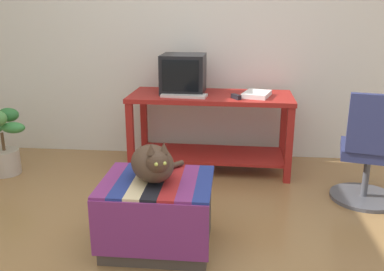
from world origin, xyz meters
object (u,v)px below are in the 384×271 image
(stapler, at_px, (236,97))
(ottoman_with_blanket, at_px, (158,213))
(office_chair, at_px, (369,156))
(desk, at_px, (211,118))
(potted_plant, at_px, (3,142))
(tv_monitor, at_px, (183,74))
(book, at_px, (257,94))
(keyboard, at_px, (184,95))
(cat, at_px, (153,163))

(stapler, bearing_deg, ottoman_with_blanket, -145.92)
(office_chair, height_order, stapler, office_chair)
(desk, relative_size, potted_plant, 2.33)
(tv_monitor, xyz_separation_m, office_chair, (1.51, -0.67, -0.50))
(ottoman_with_blanket, bearing_deg, book, 63.69)
(tv_monitor, height_order, office_chair, tv_monitor)
(tv_monitor, relative_size, ottoman_with_blanket, 0.59)
(tv_monitor, bearing_deg, office_chair, -22.74)
(tv_monitor, distance_m, ottoman_with_blanket, 1.60)
(ottoman_with_blanket, xyz_separation_m, potted_plant, (-1.61, 1.07, 0.08))
(keyboard, relative_size, cat, 0.82)
(potted_plant, bearing_deg, cat, -33.98)
(keyboard, height_order, stapler, stapler)
(book, xyz_separation_m, office_chair, (0.84, -0.56, -0.35))
(desk, height_order, keyboard, keyboard)
(keyboard, relative_size, stapler, 3.64)
(keyboard, height_order, cat, keyboard)
(keyboard, height_order, potted_plant, keyboard)
(keyboard, distance_m, cat, 1.28)
(book, xyz_separation_m, ottoman_with_blanket, (-0.66, -1.35, -0.51))
(tv_monitor, height_order, keyboard, tv_monitor)
(cat, bearing_deg, stapler, 43.38)
(keyboard, distance_m, stapler, 0.46)
(keyboard, xyz_separation_m, stapler, (0.46, -0.05, 0.01))
(book, relative_size, office_chair, 0.33)
(tv_monitor, xyz_separation_m, stapler, (0.49, -0.24, -0.15))
(keyboard, bearing_deg, tv_monitor, 105.05)
(stapler, bearing_deg, tv_monitor, 119.65)
(book, bearing_deg, stapler, -129.42)
(tv_monitor, distance_m, book, 0.70)
(ottoman_with_blanket, bearing_deg, office_chair, 27.43)
(tv_monitor, height_order, cat, tv_monitor)
(potted_plant, bearing_deg, desk, 9.94)
(desk, xyz_separation_m, keyboard, (-0.23, -0.13, 0.24))
(desk, bearing_deg, office_chair, -24.94)
(ottoman_with_blanket, bearing_deg, stapler, 68.44)
(office_chair, xyz_separation_m, stapler, (-1.03, 0.44, 0.35))
(book, bearing_deg, tv_monitor, -173.32)
(desk, relative_size, stapler, 13.53)
(potted_plant, distance_m, office_chair, 3.13)
(ottoman_with_blanket, bearing_deg, keyboard, 88.92)
(desk, xyz_separation_m, potted_plant, (-1.87, -0.33, -0.18))
(desk, bearing_deg, cat, -99.77)
(potted_plant, xyz_separation_m, stapler, (2.09, 0.15, 0.43))
(tv_monitor, xyz_separation_m, cat, (-0.01, -1.46, -0.32))
(cat, xyz_separation_m, office_chair, (1.53, 0.78, -0.18))
(desk, relative_size, ottoman_with_blanket, 2.18)
(potted_plant, bearing_deg, keyboard, 6.75)
(desk, height_order, cat, cat)
(book, distance_m, office_chair, 1.07)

